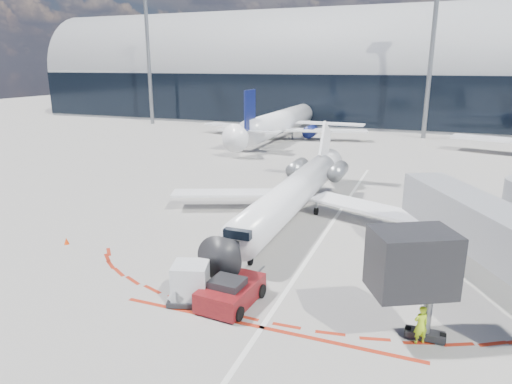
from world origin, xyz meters
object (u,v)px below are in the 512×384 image
at_px(pushback_tug, 231,292).
at_px(ramp_worker, 421,325).
at_px(regional_jet, 296,191).
at_px(uld_container, 191,283).

bearing_deg(pushback_tug, ramp_worker, 3.92).
relative_size(regional_jet, pushback_tug, 4.51).
bearing_deg(ramp_worker, pushback_tug, -33.80).
xyz_separation_m(ramp_worker, uld_container, (-10.57, -0.35, 0.12)).
distance_m(pushback_tug, ramp_worker, 8.67).
bearing_deg(pushback_tug, regional_jet, 97.93).
distance_m(regional_jet, pushback_tug, 13.74).
distance_m(ramp_worker, uld_container, 10.57).
height_order(pushback_tug, ramp_worker, ramp_worker).
relative_size(regional_jet, ramp_worker, 14.75).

